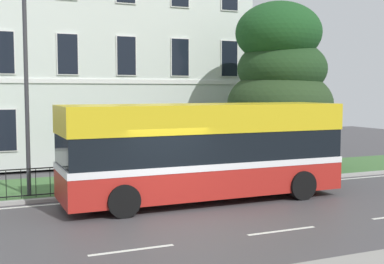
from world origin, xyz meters
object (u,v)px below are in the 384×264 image
Objects in this scene: evergreen_tree at (281,96)px; litter_bin at (100,174)px; single_decker_bus at (204,150)px; georgian_townhouse at (80,37)px; street_lamp_post at (26,73)px.

litter_bin is (-8.66, -1.79, -2.70)m from evergreen_tree.
single_decker_bus reaches higher than litter_bin.
evergreen_tree is at bearing -45.21° from georgian_townhouse.
georgian_townhouse is 2.29× the size of street_lamp_post.
litter_bin is at bearing -168.30° from evergreen_tree.
single_decker_bus is at bearing -25.46° from street_lamp_post.
evergreen_tree is at bearing 36.80° from single_decker_bus.
evergreen_tree is 7.45m from single_decker_bus.
street_lamp_post is at bearing -170.56° from evergreen_tree.
street_lamp_post is at bearing 154.58° from single_decker_bus.
georgian_townhouse is 12.90m from single_decker_bus.
evergreen_tree is (7.49, -7.55, -3.04)m from georgian_townhouse.
georgian_townhouse is 11.02m from litter_bin.
street_lamp_post is 6.82× the size of litter_bin.
georgian_townhouse reaches higher than single_decker_bus.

